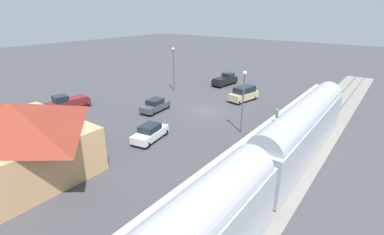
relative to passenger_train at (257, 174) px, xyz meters
name	(u,v)px	position (x,y,z in m)	size (l,w,h in m)	color
ground_plane	(207,110)	(14.00, -14.88, -2.86)	(200.00, 200.00, 0.00)	#424247
railway_track	(313,135)	(0.00, -14.88, -2.76)	(4.80, 70.00, 0.30)	gray
platform	(277,126)	(4.00, -14.88, -2.71)	(3.20, 46.00, 0.30)	#B7B2A8
passenger_train	(257,174)	(0.00, 0.00, 0.00)	(2.93, 38.94, 4.98)	#ADB2BC
station_building	(17,136)	(18.00, 7.12, 0.25)	(12.26, 9.62, 6.01)	tan
pedestrian_on_platform	(277,115)	(4.46, -15.61, -1.58)	(0.36, 0.36, 1.71)	#333338
pickup_maroon	(68,102)	(29.47, -3.66, -1.83)	(2.75, 5.63, 2.14)	maroon
sedan_charcoal	(155,105)	(19.28, -10.26, -1.98)	(2.32, 4.67, 1.74)	#47494F
pickup_black	(225,80)	(19.07, -28.29, -1.83)	(2.53, 5.58, 2.14)	black
suv_tan	(244,94)	(11.94, -21.73, -1.71)	(2.90, 5.19, 2.22)	#C6B284
sedan_white	(150,133)	(13.42, -3.48, -1.98)	(2.66, 4.77, 1.74)	white
light_pole_near_platform	(243,94)	(6.80, -11.12, 1.58)	(0.44, 0.44, 6.95)	#515156
light_pole_lot_center	(173,64)	(24.15, -19.85, 1.73)	(0.44, 0.44, 7.21)	#515156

